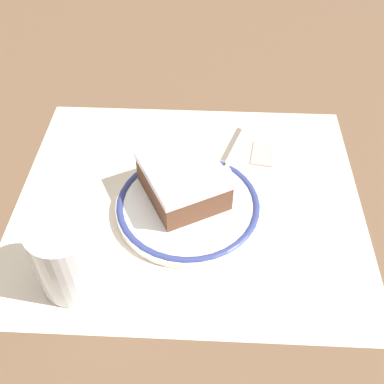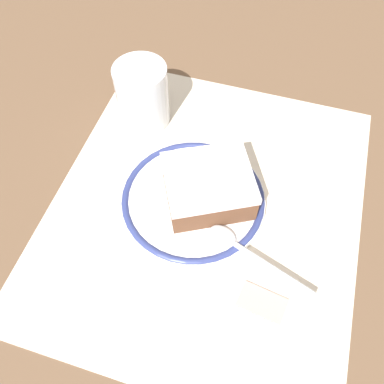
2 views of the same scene
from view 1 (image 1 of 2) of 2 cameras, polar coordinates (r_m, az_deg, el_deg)
The scene contains 7 objects.
ground_plane at distance 0.57m, azimuth -0.40°, elevation -1.03°, with size 2.40×2.40×0.00m, color brown.
placemat at distance 0.57m, azimuth -0.40°, elevation -0.98°, with size 0.43×0.37×0.00m, color beige.
plate at distance 0.55m, azimuth 0.00°, elevation -1.72°, with size 0.17×0.17×0.01m.
cake_slice at distance 0.54m, azimuth -1.15°, elevation 1.15°, with size 0.12×0.13×0.05m.
spoon at distance 0.59m, azimuth 4.61°, elevation 3.76°, with size 0.06×0.13×0.01m.
cup at distance 0.48m, azimuth -15.11°, elevation -8.06°, with size 0.07×0.07×0.09m.
sugar_packet at distance 0.63m, azimuth 8.93°, elevation 5.00°, with size 0.05×0.03×0.01m, color #E5998C.
Camera 1 is at (0.02, -0.38, 0.42)m, focal length 42.56 mm.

